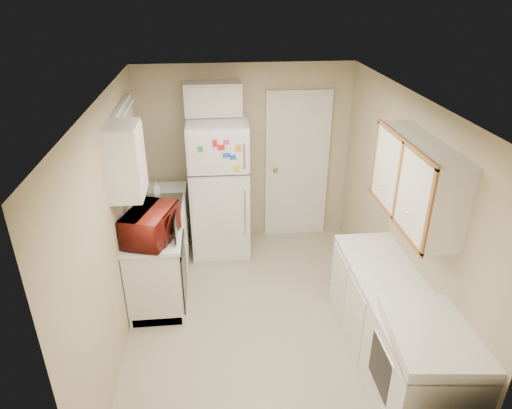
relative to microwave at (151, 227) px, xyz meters
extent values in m
plane|color=beige|center=(1.10, -0.30, -1.05)|extent=(3.80, 3.80, 0.00)
plane|color=white|center=(1.10, -0.30, 1.35)|extent=(3.80, 3.80, 0.00)
plane|color=#BCAD89|center=(-0.30, -0.30, 0.15)|extent=(3.80, 3.80, 0.00)
plane|color=#BCAD89|center=(2.50, -0.30, 0.15)|extent=(3.80, 3.80, 0.00)
plane|color=#BCAD89|center=(1.10, 1.60, 0.15)|extent=(2.80, 2.80, 0.00)
plane|color=#BCAD89|center=(1.10, -2.20, 0.15)|extent=(2.80, 2.80, 0.00)
cube|color=silver|center=(0.00, 0.60, -0.60)|extent=(0.60, 1.80, 0.90)
cube|color=black|center=(0.29, 0.00, -0.56)|extent=(0.03, 0.58, 0.72)
cube|color=gray|center=(0.00, 0.75, -0.19)|extent=(0.54, 0.74, 0.16)
imported|color=maroon|center=(0.00, 0.00, 0.00)|extent=(0.68, 0.51, 0.40)
imported|color=silver|center=(-0.05, 1.13, -0.05)|extent=(0.09, 0.09, 0.17)
cube|color=silver|center=(-0.26, 0.75, 0.55)|extent=(0.10, 0.98, 1.08)
cube|color=silver|center=(-0.15, -0.08, 0.75)|extent=(0.30, 0.45, 0.70)
cube|color=silver|center=(0.73, 1.20, -0.15)|extent=(0.75, 0.73, 1.79)
cube|color=silver|center=(0.70, 1.45, 0.95)|extent=(0.70, 0.30, 0.40)
cube|color=silver|center=(1.80, 1.56, -0.03)|extent=(0.86, 0.06, 2.08)
cube|color=silver|center=(2.20, -1.10, -0.60)|extent=(0.60, 2.00, 0.90)
cube|color=silver|center=(2.25, -1.72, -0.54)|extent=(0.76, 0.91, 1.02)
cube|color=silver|center=(2.35, -0.80, 0.75)|extent=(0.30, 1.20, 0.70)
camera|label=1|loc=(0.65, -4.15, 2.26)|focal=32.00mm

